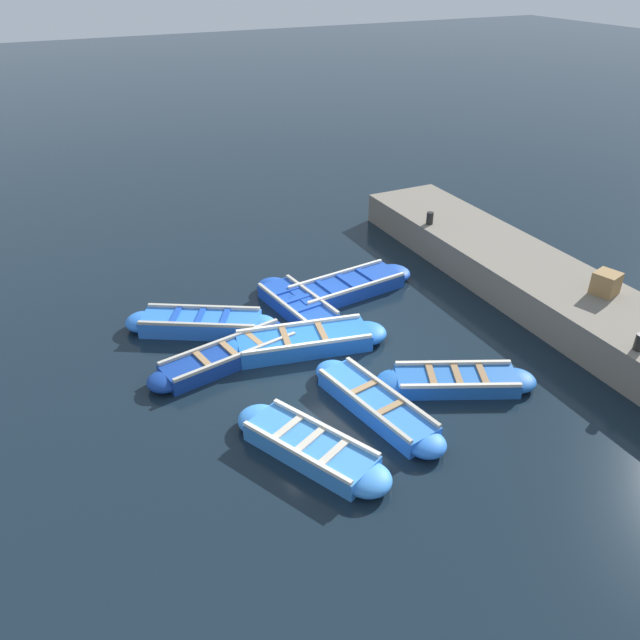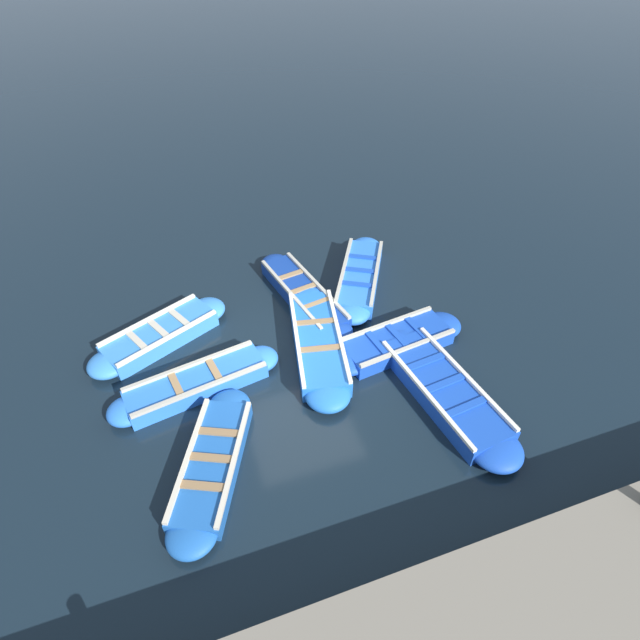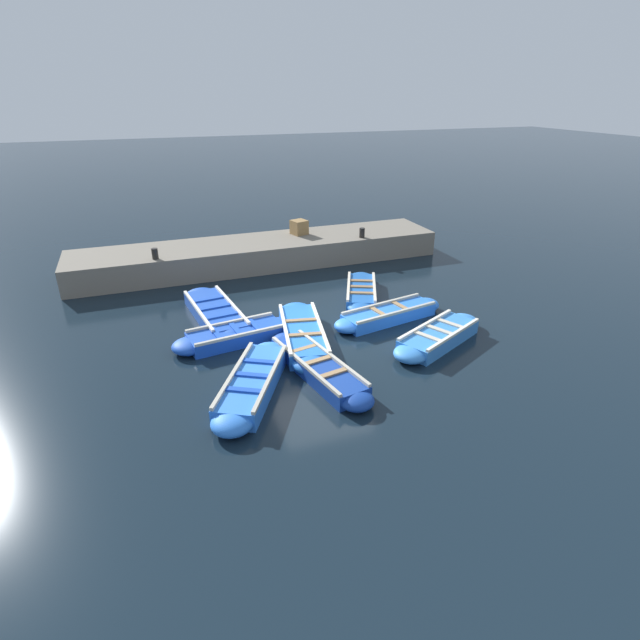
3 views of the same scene
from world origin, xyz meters
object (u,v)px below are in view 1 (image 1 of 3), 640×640
at_px(boat_far_corner, 310,447).
at_px(wooden_crate, 606,283).
at_px(boat_tucked, 304,342).
at_px(boat_near_quay, 347,288).
at_px(boat_centre, 376,405).
at_px(boat_stern_in, 297,305).
at_px(boat_inner_gap, 456,381).
at_px(bollard_north, 430,218).
at_px(boat_broadside, 230,356).
at_px(bollard_mid_north, 640,342).
at_px(boat_outer_right, 201,324).

relative_size(boat_far_corner, wooden_crate, 6.36).
bearing_deg(boat_tucked, boat_near_quay, -138.08).
bearing_deg(boat_centre, boat_near_quay, -111.14).
distance_m(boat_stern_in, boat_inner_gap, 4.58).
distance_m(boat_stern_in, bollard_north, 5.23).
bearing_deg(wooden_crate, boat_far_corner, 7.48).
relative_size(boat_far_corner, boat_broadside, 0.86).
bearing_deg(boat_stern_in, boat_near_quay, -170.10).
distance_m(boat_stern_in, boat_centre, 4.25).
relative_size(boat_centre, boat_inner_gap, 1.07).
height_order(boat_stern_in, bollard_north, bollard_north).
relative_size(boat_near_quay, wooden_crate, 7.79).
xyz_separation_m(boat_tucked, bollard_north, (-5.47, -3.16, 0.87)).
height_order(boat_broadside, boat_tucked, boat_tucked).
bearing_deg(boat_centre, bollard_mid_north, 163.58).
height_order(boat_outer_right, wooden_crate, wooden_crate).
bearing_deg(boat_near_quay, bollard_north, -159.15).
bearing_deg(boat_outer_right, boat_tucked, 136.68).
distance_m(boat_stern_in, boat_tucked, 1.70).
xyz_separation_m(boat_far_corner, bollard_north, (-6.79, -6.34, 0.87)).
height_order(boat_stern_in, wooden_crate, wooden_crate).
height_order(boat_near_quay, bollard_mid_north, bollard_mid_north).
xyz_separation_m(boat_near_quay, bollard_north, (-3.38, -1.29, 0.88)).
bearing_deg(wooden_crate, boat_inner_gap, 6.79).
bearing_deg(boat_outer_right, boat_inner_gap, 132.78).
bearing_deg(bollard_mid_north, boat_tucked, -37.19).
bearing_deg(boat_centre, bollard_north, -131.48).
bearing_deg(boat_centre, boat_far_corner, 18.07).
distance_m(bollard_north, bollard_mid_north, 7.31).
distance_m(boat_near_quay, bollard_mid_north, 6.97).
xyz_separation_m(boat_inner_gap, bollard_north, (-3.25, -5.82, 0.90)).
relative_size(boat_broadside, bollard_north, 11.00).
bearing_deg(boat_stern_in, boat_tucked, 70.83).
relative_size(boat_tucked, bollard_mid_north, 11.40).
height_order(boat_tucked, boat_centre, boat_tucked).
xyz_separation_m(bollard_north, wooden_crate, (-1.24, 5.29, 0.09)).
bearing_deg(boat_outer_right, boat_far_corner, 96.21).
relative_size(boat_outer_right, boat_tucked, 0.89).
xyz_separation_m(boat_far_corner, boat_tucked, (-1.32, -3.18, 0.01)).
bearing_deg(boat_outer_right, bollard_north, -169.10).
xyz_separation_m(boat_stern_in, boat_tucked, (0.56, 1.61, 0.02)).
distance_m(boat_tucked, wooden_crate, 7.11).
bearing_deg(boat_broadside, boat_far_corner, 95.97).
xyz_separation_m(boat_tucked, wooden_crate, (-6.71, 2.13, 0.96)).
bearing_deg(boat_broadside, bollard_mid_north, 148.59).
bearing_deg(boat_broadside, boat_centre, 125.27).
xyz_separation_m(boat_far_corner, boat_inner_gap, (-3.55, -0.52, -0.03)).
bearing_deg(boat_centre, boat_broadside, -54.73).
xyz_separation_m(boat_tucked, boat_inner_gap, (-2.23, 2.66, -0.03)).
relative_size(boat_near_quay, boat_inner_gap, 1.22).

